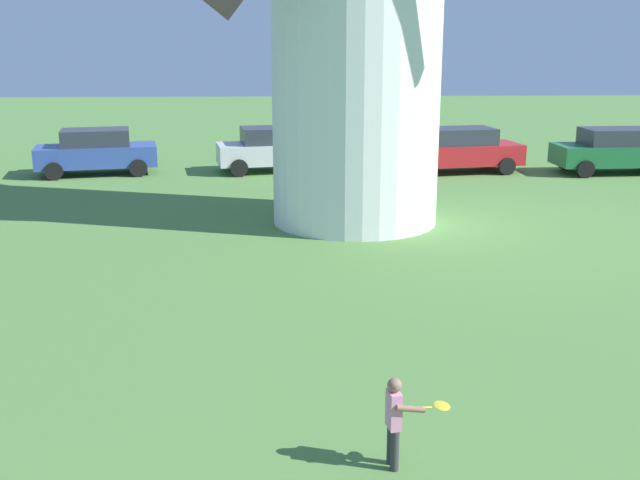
% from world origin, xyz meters
% --- Properties ---
extents(player_far, '(0.69, 0.37, 1.06)m').
position_xyz_m(player_far, '(1.23, 4.57, 0.60)').
color(player_far, '#333338').
rests_on(player_far, ground_plane).
extents(parked_car_blue, '(4.29, 2.51, 1.56)m').
position_xyz_m(parked_car_blue, '(-6.49, 23.68, 0.81)').
color(parked_car_blue, '#334C99').
rests_on(parked_car_blue, ground_plane).
extents(parked_car_silver, '(4.14, 2.42, 1.56)m').
position_xyz_m(parked_car_silver, '(-0.40, 24.03, 0.81)').
color(parked_car_silver, silver).
rests_on(parked_car_silver, ground_plane).
extents(parked_car_red, '(4.63, 2.43, 1.56)m').
position_xyz_m(parked_car_red, '(6.02, 23.52, 0.81)').
color(parked_car_red, red).
rests_on(parked_car_red, ground_plane).
extents(parked_car_green, '(4.32, 2.01, 1.56)m').
position_xyz_m(parked_car_green, '(11.55, 23.14, 0.81)').
color(parked_car_green, '#1E6638').
rests_on(parked_car_green, ground_plane).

